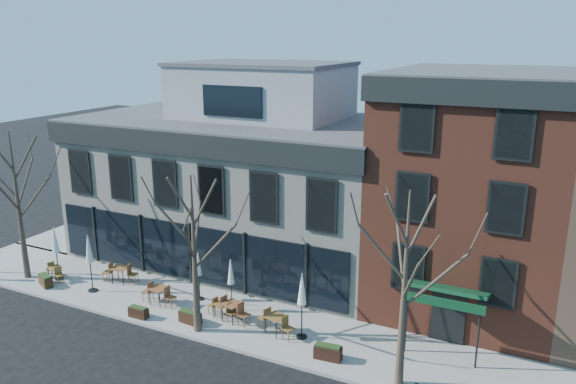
% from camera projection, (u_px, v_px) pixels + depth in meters
% --- Properties ---
extents(ground, '(120.00, 120.00, 0.00)m').
position_uv_depth(ground, '(193.00, 286.00, 29.36)').
color(ground, black).
rests_on(ground, ground).
extents(sidewalk_front, '(33.50, 4.70, 0.15)m').
position_uv_depth(sidewalk_front, '(224.00, 316.00, 26.10)').
color(sidewalk_front, gray).
rests_on(sidewalk_front, ground).
extents(sidewalk_side, '(4.50, 12.00, 0.15)m').
position_uv_depth(sidewalk_side, '(111.00, 222.00, 39.29)').
color(sidewalk_side, gray).
rests_on(sidewalk_side, ground).
extents(corner_building, '(18.39, 10.39, 11.10)m').
position_uv_depth(corner_building, '(242.00, 178.00, 32.45)').
color(corner_building, beige).
rests_on(corner_building, ground).
extents(red_brick_building, '(8.20, 11.78, 11.18)m').
position_uv_depth(red_brick_building, '(475.00, 189.00, 26.67)').
color(red_brick_building, brown).
rests_on(red_brick_building, ground).
extents(tree_corner, '(3.93, 3.98, 7.92)m').
position_uv_depth(tree_corner, '(18.00, 204.00, 29.03)').
color(tree_corner, '#382B21').
rests_on(tree_corner, sidewalk_front).
extents(tree_mid, '(3.50, 3.55, 7.04)m').
position_uv_depth(tree_mid, '(194.00, 253.00, 23.69)').
color(tree_mid, '#382B21').
rests_on(tree_mid, sidewalk_front).
extents(tree_right, '(3.72, 3.77, 7.48)m').
position_uv_depth(tree_right, '(405.00, 289.00, 19.83)').
color(tree_right, '#382B21').
rests_on(tree_right, sidewalk_front).
extents(cafe_set_0, '(1.64, 0.92, 0.84)m').
position_uv_depth(cafe_set_0, '(55.00, 272.00, 29.74)').
color(cafe_set_0, brown).
rests_on(cafe_set_0, sidewalk_front).
extents(cafe_set_1, '(1.98, 0.95, 1.02)m').
position_uv_depth(cafe_set_1, '(120.00, 273.00, 29.37)').
color(cafe_set_1, brown).
rests_on(cafe_set_1, sidewalk_front).
extents(cafe_set_2, '(1.92, 0.80, 1.00)m').
position_uv_depth(cafe_set_2, '(159.00, 294.00, 26.99)').
color(cafe_set_2, brown).
rests_on(cafe_set_2, sidewalk_front).
extents(cafe_set_3, '(1.69, 0.78, 0.87)m').
position_uv_depth(cafe_set_3, '(222.00, 309.00, 25.67)').
color(cafe_set_3, brown).
rests_on(cafe_set_3, sidewalk_front).
extents(cafe_set_4, '(2.02, 0.95, 1.04)m').
position_uv_depth(cafe_set_4, '(232.00, 310.00, 25.40)').
color(cafe_set_4, brown).
rests_on(cafe_set_4, sidewalk_front).
extents(cafe_set_5, '(1.99, 1.03, 1.02)m').
position_uv_depth(cafe_set_5, '(276.00, 323.00, 24.27)').
color(cafe_set_5, brown).
rests_on(cafe_set_5, sidewalk_front).
extents(umbrella_0, '(0.47, 0.47, 2.92)m').
position_uv_depth(umbrella_0, '(55.00, 243.00, 29.33)').
color(umbrella_0, black).
rests_on(umbrella_0, sidewalk_front).
extents(umbrella_1, '(0.48, 0.48, 3.02)m').
position_uv_depth(umbrella_1, '(89.00, 252.00, 27.92)').
color(umbrella_1, black).
rests_on(umbrella_1, sidewalk_front).
extents(umbrella_2, '(0.39, 0.39, 2.47)m').
position_uv_depth(umbrella_2, '(198.00, 266.00, 27.12)').
color(umbrella_2, black).
rests_on(umbrella_2, sidewalk_front).
extents(umbrella_3, '(0.41, 0.41, 2.56)m').
position_uv_depth(umbrella_3, '(231.00, 275.00, 26.03)').
color(umbrella_3, black).
rests_on(umbrella_3, sidewalk_front).
extents(umbrella_4, '(0.48, 0.48, 2.98)m').
position_uv_depth(umbrella_4, '(302.00, 293.00, 23.52)').
color(umbrella_4, black).
rests_on(umbrella_4, sidewalk_front).
extents(planter_0, '(1.12, 0.80, 0.58)m').
position_uv_depth(planter_0, '(45.00, 280.00, 29.03)').
color(planter_0, '#301F10').
rests_on(planter_0, sidewalk_front).
extents(planter_1, '(0.94, 0.39, 0.52)m').
position_uv_depth(planter_1, '(138.00, 312.00, 25.74)').
color(planter_1, black).
rests_on(planter_1, sidewalk_front).
extents(planter_2, '(1.10, 0.53, 0.59)m').
position_uv_depth(planter_2, '(190.00, 317.00, 25.23)').
color(planter_2, black).
rests_on(planter_2, sidewalk_front).
extents(planter_3, '(1.14, 0.54, 0.62)m').
position_uv_depth(planter_3, '(328.00, 352.00, 22.40)').
color(planter_3, black).
rests_on(planter_3, sidewalk_front).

